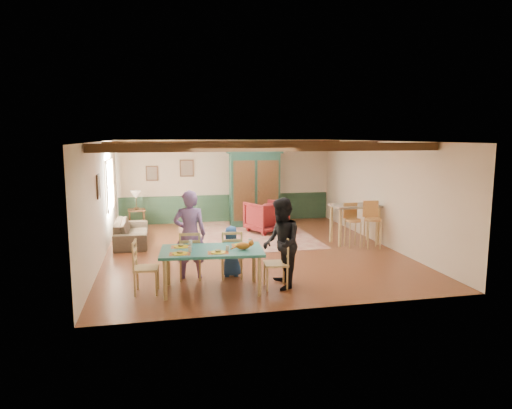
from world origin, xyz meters
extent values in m
plane|color=#592A19|center=(0.00, 0.00, 0.00)|extent=(8.00, 8.00, 0.00)
cube|color=beige|center=(0.00, 4.00, 1.35)|extent=(7.00, 0.02, 2.70)
cube|color=beige|center=(-3.50, 0.00, 1.35)|extent=(0.02, 8.00, 2.70)
cube|color=beige|center=(3.50, 0.00, 1.35)|extent=(0.02, 8.00, 2.70)
cube|color=white|center=(0.00, 0.00, 2.70)|extent=(7.00, 8.00, 0.02)
cube|color=#1F3A27|center=(0.00, 3.98, 0.45)|extent=(6.95, 0.03, 0.90)
cube|color=#301D0D|center=(0.00, -2.30, 2.61)|extent=(6.95, 0.16, 0.16)
cube|color=#301D0D|center=(0.00, 0.40, 2.61)|extent=(6.95, 0.16, 0.16)
cube|color=#301D0D|center=(0.00, 3.00, 2.61)|extent=(6.95, 0.16, 0.16)
imported|color=#785693|center=(-1.63, -1.90, 0.89)|extent=(0.68, 0.48, 1.78)
imported|color=black|center=(-0.01, -2.88, 0.85)|extent=(0.71, 0.88, 1.70)
imported|color=navy|center=(-0.81, -1.98, 0.52)|extent=(0.53, 0.37, 1.03)
cube|color=#C8B291|center=(0.19, 1.84, 0.01)|extent=(3.67, 4.34, 0.01)
cube|color=black|center=(0.75, 3.12, 1.20)|extent=(1.73, 0.75, 2.40)
imported|color=#4A0E13|center=(0.87, 2.05, 0.46)|extent=(1.32, 1.33, 0.93)
imported|color=#3A3024|center=(-2.95, 1.41, 0.31)|extent=(0.84, 2.11, 0.61)
camera|label=1|loc=(-2.21, -10.85, 2.82)|focal=32.00mm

